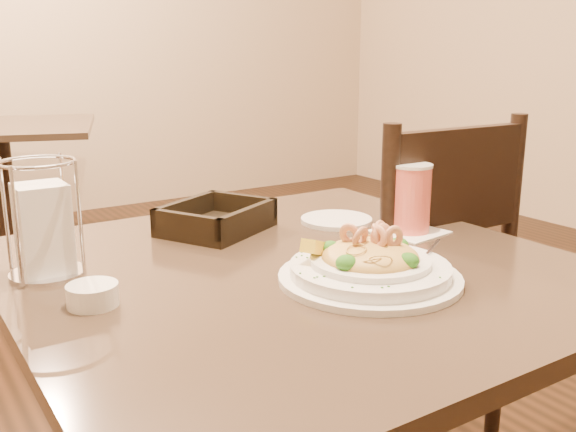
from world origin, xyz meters
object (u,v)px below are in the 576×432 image
drink_glass (411,199)px  napkin_caddy (43,226)px  background_table (0,170)px  bread_basket (216,221)px  side_plate (336,220)px  dining_chair_near (407,298)px  butter_ramekin (93,295)px  main_table (294,386)px  pasta_bowl (370,265)px

drink_glass → napkin_caddy: bearing=168.3°
background_table → bread_basket: size_ratio=4.49×
side_plate → background_table: bearing=96.7°
napkin_caddy → dining_chair_near: bearing=0.9°
dining_chair_near → drink_glass: bearing=46.4°
drink_glass → butter_ramekin: size_ratio=1.91×
dining_chair_near → side_plate: (-0.22, -0.01, 0.22)m
main_table → dining_chair_near: 0.48m
dining_chair_near → butter_ramekin: size_ratio=12.94×
main_table → dining_chair_near: bearing=22.8°
butter_ramekin → drink_glass: bearing=2.9°
main_table → bread_basket: size_ratio=3.55×
bread_basket → napkin_caddy: bearing=-166.3°
dining_chair_near → side_plate: dining_chair_near is taller
main_table → bread_basket: 0.36m
drink_glass → butter_ramekin: 0.64m
napkin_caddy → butter_ramekin: size_ratio=2.60×
background_table → side_plate: size_ratio=7.68×
pasta_bowl → side_plate: size_ratio=2.09×
main_table → pasta_bowl: bearing=-67.4°
main_table → pasta_bowl: (0.05, -0.13, 0.25)m
bread_basket → background_table: bearing=90.9°
dining_chair_near → butter_ramekin: (-0.78, -0.18, 0.23)m
pasta_bowl → butter_ramekin: 0.41m
main_table → drink_glass: size_ratio=6.55×
main_table → background_table: bearing=91.2°
napkin_caddy → main_table: bearing=-26.1°
pasta_bowl → butter_ramekin: size_ratio=4.32×
napkin_caddy → butter_ramekin: bearing=-82.3°
background_table → bread_basket: bread_basket is taller
dining_chair_near → drink_glass: size_ratio=6.77×
dining_chair_near → napkin_caddy: size_ratio=4.97×
bread_basket → napkin_caddy: 0.36m
napkin_caddy → butter_ramekin: 0.18m
drink_glass → butter_ramekin: (-0.63, -0.03, -0.05)m
side_plate → butter_ramekin: (-0.56, -0.17, 0.01)m
drink_glass → side_plate: size_ratio=0.93×
main_table → background_table: 2.54m
background_table → dining_chair_near: size_ratio=1.22×
bread_basket → butter_ramekin: size_ratio=3.53×
main_table → bread_basket: bread_basket is taller
pasta_bowl → butter_ramekin: pasta_bowl is taller
side_plate → drink_glass: bearing=-62.8°
pasta_bowl → drink_glass: size_ratio=2.26×
dining_chair_near → drink_glass: (-0.15, -0.15, 0.29)m
pasta_bowl → side_plate: pasta_bowl is taller
side_plate → dining_chair_near: bearing=1.6°
drink_glass → side_plate: drink_glass is taller
napkin_caddy → side_plate: (0.58, 0.01, -0.08)m
background_table → dining_chair_near: dining_chair_near is taller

